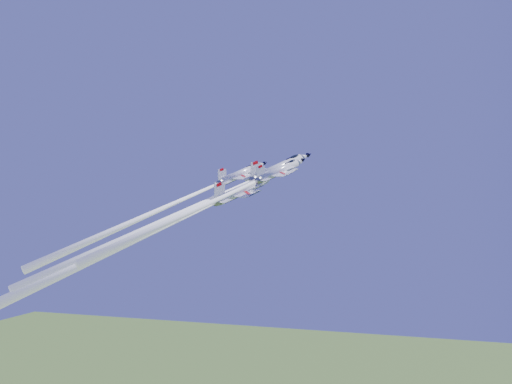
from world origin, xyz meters
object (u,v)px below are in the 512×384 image
(jet_left, at_px, (168,206))
(jet_slot, at_px, (164,226))
(jet_right, at_px, (213,202))
(jet_lead, at_px, (195,207))

(jet_left, relative_size, jet_slot, 0.96)
(jet_left, distance_m, jet_right, 13.39)
(jet_right, height_order, jet_slot, jet_right)
(jet_slot, bearing_deg, jet_lead, 93.68)
(jet_right, relative_size, jet_slot, 0.86)
(jet_lead, bearing_deg, jet_left, -157.36)
(jet_right, bearing_deg, jet_slot, -134.39)
(jet_left, relative_size, jet_right, 1.11)
(jet_lead, bearing_deg, jet_right, -4.16)
(jet_lead, height_order, jet_left, jet_lead)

